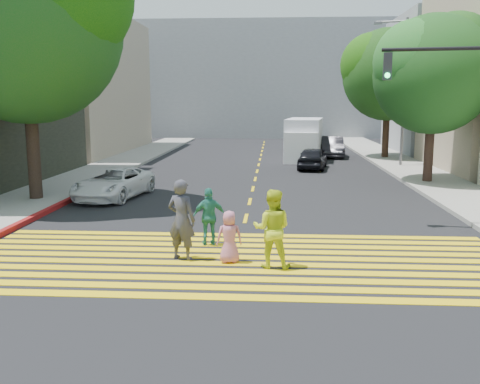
# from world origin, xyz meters

# --- Properties ---
(ground) EXTENTS (120.00, 120.00, 0.00)m
(ground) POSITION_xyz_m (0.00, 0.00, 0.00)
(ground) COLOR black
(sidewalk_left) EXTENTS (3.00, 40.00, 0.15)m
(sidewalk_left) POSITION_xyz_m (-8.50, 22.00, 0.07)
(sidewalk_left) COLOR gray
(sidewalk_left) RESTS_ON ground
(sidewalk_right) EXTENTS (3.00, 60.00, 0.15)m
(sidewalk_right) POSITION_xyz_m (8.50, 15.00, 0.07)
(sidewalk_right) COLOR gray
(sidewalk_right) RESTS_ON ground
(curb_red) EXTENTS (0.20, 8.00, 0.16)m
(curb_red) POSITION_xyz_m (-6.90, 6.00, 0.08)
(curb_red) COLOR maroon
(curb_red) RESTS_ON ground
(crosswalk) EXTENTS (13.40, 5.30, 0.01)m
(crosswalk) POSITION_xyz_m (0.00, 1.28, 0.01)
(crosswalk) COLOR yellow
(crosswalk) RESTS_ON ground
(lane_line) EXTENTS (0.12, 34.40, 0.01)m
(lane_line) POSITION_xyz_m (0.00, 22.50, 0.01)
(lane_line) COLOR yellow
(lane_line) RESTS_ON ground
(building_left_tan) EXTENTS (12.00, 16.00, 10.00)m
(building_left_tan) POSITION_xyz_m (-16.00, 28.00, 5.00)
(building_left_tan) COLOR tan
(building_left_tan) RESTS_ON ground
(building_right_grey) EXTENTS (10.00, 10.00, 10.00)m
(building_right_grey) POSITION_xyz_m (15.00, 30.00, 5.00)
(building_right_grey) COLOR gray
(building_right_grey) RESTS_ON ground
(backdrop_block) EXTENTS (30.00, 8.00, 12.00)m
(backdrop_block) POSITION_xyz_m (0.00, 48.00, 6.00)
(backdrop_block) COLOR gray
(backdrop_block) RESTS_ON ground
(tree_left) EXTENTS (9.57, 9.31, 10.22)m
(tree_left) POSITION_xyz_m (-8.10, 8.45, 6.89)
(tree_left) COLOR black
(tree_left) RESTS_ON ground
(tree_right_near) EXTENTS (6.43, 6.19, 7.83)m
(tree_right_near) POSITION_xyz_m (8.13, 13.96, 5.29)
(tree_right_near) COLOR #422A1F
(tree_right_near) RESTS_ON ground
(tree_right_far) EXTENTS (6.92, 6.42, 8.64)m
(tree_right_far) POSITION_xyz_m (8.37, 24.78, 5.84)
(tree_right_far) COLOR black
(tree_right_far) RESTS_ON ground
(pedestrian_man) EXTENTS (0.84, 0.69, 1.99)m
(pedestrian_man) POSITION_xyz_m (-1.31, 1.32, 0.99)
(pedestrian_man) COLOR #393942
(pedestrian_man) RESTS_ON ground
(pedestrian_woman) EXTENTS (0.95, 0.77, 1.84)m
(pedestrian_woman) POSITION_xyz_m (0.88, 0.81, 0.92)
(pedestrian_woman) COLOR #CADC1F
(pedestrian_woman) RESTS_ON ground
(pedestrian_child) EXTENTS (0.69, 0.52, 1.27)m
(pedestrian_child) POSITION_xyz_m (-0.14, 1.11, 0.63)
(pedestrian_child) COLOR #BD6A85
(pedestrian_child) RESTS_ON ground
(pedestrian_extra) EXTENTS (0.98, 0.59, 1.55)m
(pedestrian_extra) POSITION_xyz_m (-0.80, 2.67, 0.78)
(pedestrian_extra) COLOR #2B7F70
(pedestrian_extra) RESTS_ON ground
(white_sedan) EXTENTS (2.71, 4.63, 1.21)m
(white_sedan) POSITION_xyz_m (-5.44, 9.41, 0.61)
(white_sedan) COLOR white
(white_sedan) RESTS_ON ground
(dark_car_near) EXTENTS (2.07, 3.89, 1.26)m
(dark_car_near) POSITION_xyz_m (3.10, 19.19, 0.63)
(dark_car_near) COLOR black
(dark_car_near) RESTS_ON ground
(silver_car) EXTENTS (1.93, 4.62, 1.33)m
(silver_car) POSITION_xyz_m (3.35, 31.36, 0.67)
(silver_car) COLOR #A8ACB4
(silver_car) RESTS_ON ground
(dark_car_parked) EXTENTS (1.68, 4.34, 1.41)m
(dark_car_parked) POSITION_xyz_m (4.91, 26.01, 0.71)
(dark_car_parked) COLOR black
(dark_car_parked) RESTS_ON ground
(white_van) EXTENTS (2.83, 5.91, 2.68)m
(white_van) POSITION_xyz_m (2.86, 23.99, 1.27)
(white_van) COLOR white
(white_van) RESTS_ON ground
(traffic_signal) EXTENTS (3.86, 0.73, 5.69)m
(traffic_signal) POSITION_xyz_m (6.76, 4.82, 3.69)
(traffic_signal) COLOR #282828
(traffic_signal) RESTS_ON ground
(street_lamp) EXTENTS (1.88, 0.66, 8.41)m
(street_lamp) POSITION_xyz_m (8.09, 20.20, 4.83)
(street_lamp) COLOR slate
(street_lamp) RESTS_ON ground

